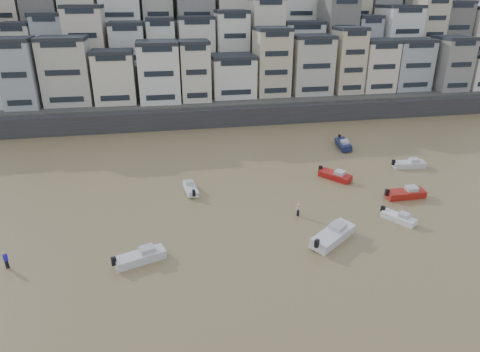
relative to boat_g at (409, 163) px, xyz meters
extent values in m
cube|color=#38383A|center=(-21.62, 27.26, 1.04)|extent=(140.00, 3.00, 3.50)
cube|color=#4C4C47|center=(-16.62, 34.26, 1.29)|extent=(140.00, 14.00, 4.00)
cube|color=#4C4C47|center=(-16.62, 46.26, 4.29)|extent=(140.00, 14.00, 10.00)
cube|color=#4C4C47|center=(-16.62, 58.26, 8.29)|extent=(140.00, 14.00, 18.00)
cube|color=#4C4C47|center=(-16.62, 70.26, 12.29)|extent=(140.00, 16.00, 26.00)
cube|color=#4C4C47|center=(-16.62, 84.26, 15.29)|extent=(140.00, 18.00, 32.00)
camera|label=1|loc=(-35.68, -53.06, 22.78)|focal=32.00mm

